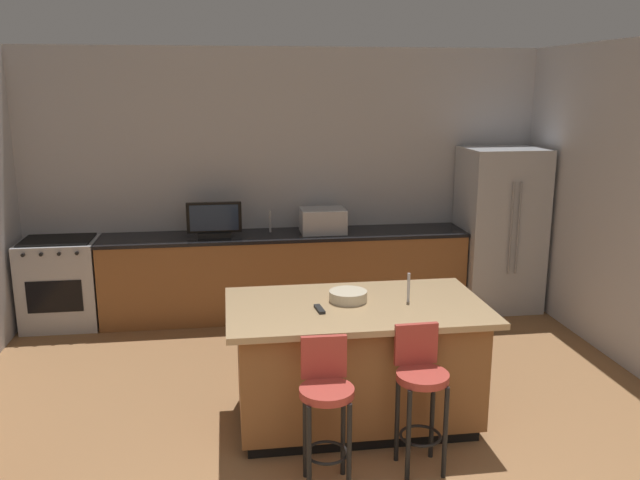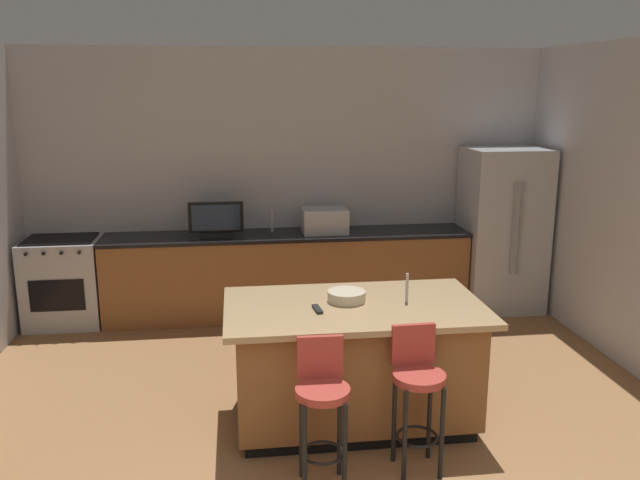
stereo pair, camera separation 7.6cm
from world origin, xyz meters
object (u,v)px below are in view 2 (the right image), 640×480
(microwave, at_px, (325,221))
(tv_remote, at_px, (317,309))
(range_oven, at_px, (64,282))
(refrigerator, at_px, (502,230))
(bar_stool_left, at_px, (322,401))
(fruit_bowl, at_px, (346,296))
(cell_phone, at_px, (348,295))
(tv_monitor, at_px, (216,221))
(kitchen_island, at_px, (354,362))
(bar_stool_right, at_px, (417,387))

(microwave, height_order, tv_remote, microwave)
(range_oven, distance_m, microwave, 2.82)
(refrigerator, xyz_separation_m, bar_stool_left, (-2.44, -3.13, -0.33))
(bar_stool_left, height_order, fruit_bowl, fruit_bowl)
(fruit_bowl, xyz_separation_m, cell_phone, (0.03, 0.14, -0.04))
(refrigerator, xyz_separation_m, cell_phone, (-2.11, -2.15, 0.02))
(cell_phone, distance_m, tv_remote, 0.41)
(range_oven, distance_m, fruit_bowl, 3.54)
(microwave, relative_size, cell_phone, 3.20)
(tv_remote, bearing_deg, microwave, 74.58)
(range_oven, xyz_separation_m, cell_phone, (2.64, -2.21, 0.46))
(tv_monitor, distance_m, tv_remote, 2.59)
(range_oven, relative_size, tv_remote, 5.50)
(microwave, height_order, tv_monitor, tv_monitor)
(kitchen_island, relative_size, tv_monitor, 3.29)
(bar_stool_right, bearing_deg, tv_remote, 133.75)
(bar_stool_left, distance_m, fruit_bowl, 0.98)
(refrigerator, distance_m, tv_monitor, 3.15)
(microwave, relative_size, bar_stool_right, 0.50)
(microwave, distance_m, bar_stool_left, 3.26)
(microwave, height_order, cell_phone, microwave)
(tv_remote, bearing_deg, bar_stool_right, -50.69)
(fruit_bowl, bearing_deg, range_oven, 137.95)
(refrigerator, bearing_deg, kitchen_island, -131.61)
(range_oven, distance_m, tv_monitor, 1.72)
(microwave, height_order, bar_stool_left, microwave)
(cell_phone, bearing_deg, range_oven, 129.25)
(refrigerator, relative_size, range_oven, 1.93)
(bar_stool_right, distance_m, cell_phone, 1.00)
(kitchen_island, xyz_separation_m, fruit_bowl, (-0.05, 0.08, 0.49))
(range_oven, bearing_deg, fruit_bowl, -42.05)
(tv_remote, bearing_deg, tv_monitor, 100.69)
(kitchen_island, relative_size, bar_stool_right, 1.96)
(bar_stool_right, height_order, tv_remote, bar_stool_right)
(range_oven, bearing_deg, cell_phone, -39.93)
(microwave, xyz_separation_m, fruit_bowl, (-0.16, -2.35, -0.08))
(bar_stool_left, bearing_deg, microwave, 83.40)
(cell_phone, bearing_deg, tv_remote, -141.83)
(refrigerator, distance_m, bar_stool_right, 3.54)
(bar_stool_right, bearing_deg, tv_monitor, 111.84)
(bar_stool_left, relative_size, cell_phone, 6.37)
(bar_stool_left, bearing_deg, tv_monitor, 104.14)
(refrigerator, height_order, fruit_bowl, refrigerator)
(tv_monitor, distance_m, cell_phone, 2.40)
(refrigerator, distance_m, tv_remote, 3.43)
(tv_monitor, bearing_deg, fruit_bowl, -66.48)
(range_oven, relative_size, bar_stool_right, 0.97)
(fruit_bowl, height_order, cell_phone, fruit_bowl)
(kitchen_island, distance_m, tv_remote, 0.55)
(fruit_bowl, bearing_deg, tv_monitor, 113.52)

